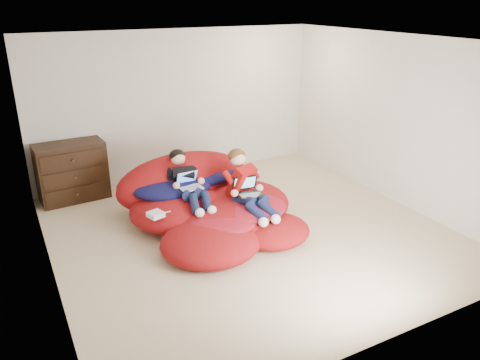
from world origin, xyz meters
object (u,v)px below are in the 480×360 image
object	(u,v)px
beanbag_pile	(208,204)
laptop_white	(189,183)
dresser	(72,172)
younger_boy	(246,183)
laptop_black	(248,190)
older_boy	(186,179)

from	to	relation	value
beanbag_pile	laptop_white	xyz separation A→B (m)	(-0.25, 0.04, 0.34)
dresser	younger_boy	xyz separation A→B (m)	(1.93, -2.08, 0.19)
beanbag_pile	laptop_white	world-z (taller)	beanbag_pile
laptop_black	older_boy	bearing A→B (deg)	138.63
older_boy	laptop_white	distance (m)	0.11
laptop_white	laptop_black	world-z (taller)	laptop_white
beanbag_pile	laptop_white	size ratio (longest dim) A/B	7.91
dresser	laptop_black	world-z (taller)	dresser
dresser	older_boy	xyz separation A→B (m)	(1.28, -1.56, 0.19)
dresser	younger_boy	bearing A→B (deg)	-47.13
older_boy	younger_boy	world-z (taller)	younger_boy
beanbag_pile	younger_boy	bearing A→B (deg)	-42.98
beanbag_pile	older_boy	distance (m)	0.47
beanbag_pile	younger_boy	distance (m)	0.67
beanbag_pile	older_boy	bearing A→B (deg)	149.32
beanbag_pile	laptop_white	bearing A→B (deg)	171.03
beanbag_pile	laptop_white	distance (m)	0.42
older_boy	laptop_white	size ratio (longest dim) A/B	3.68
older_boy	younger_boy	xyz separation A→B (m)	(0.65, -0.52, -0.00)
beanbag_pile	laptop_black	bearing A→B (deg)	-46.52
dresser	laptop_black	bearing A→B (deg)	-47.80
older_boy	dresser	bearing A→B (deg)	129.44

